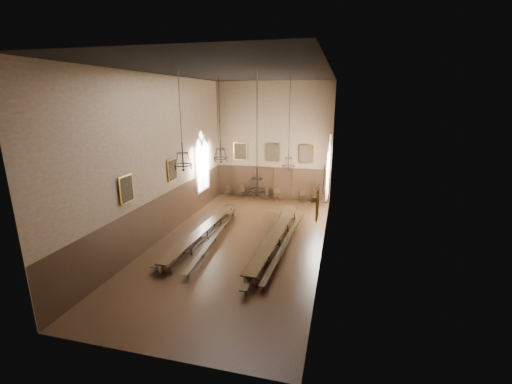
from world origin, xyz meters
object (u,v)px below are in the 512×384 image
at_px(bench_left_inner, 216,237).
at_px(chair_6, 303,199).
at_px(table_right, 276,239).
at_px(bench_left_outer, 197,234).
at_px(bench_right_inner, 267,241).
at_px(chair_0, 227,194).
at_px(chair_1, 241,194).
at_px(bench_right_outer, 286,244).
at_px(chandelier_back_left, 221,153).
at_px(chandelier_front_right, 257,182).
at_px(chair_4, 277,197).
at_px(chandelier_front_left, 183,159).
at_px(chair_7, 315,199).
at_px(chandelier_back_right, 288,159).
at_px(chair_2, 252,195).
at_px(chair_3, 265,196).
at_px(table_left, 204,233).

xyz_separation_m(bench_left_inner, chair_6, (3.90, 8.70, 0.01)).
bearing_deg(table_right, bench_left_outer, -179.71).
distance_m(bench_left_outer, bench_right_inner, 4.14).
relative_size(chair_0, chair_6, 0.96).
xyz_separation_m(bench_left_inner, chair_1, (-1.10, 8.72, 0.02)).
height_order(bench_right_outer, chandelier_back_left, chandelier_back_left).
bearing_deg(chandelier_front_right, chair_4, 96.18).
distance_m(chair_4, chandelier_front_left, 11.78).
distance_m(chair_6, chandelier_front_right, 12.20).
height_order(chair_7, chandelier_front_left, chandelier_front_left).
bearing_deg(bench_left_outer, chandelier_back_right, 29.64).
distance_m(chair_2, chandelier_back_right, 8.02).
bearing_deg(chair_4, chair_6, -13.64).
height_order(table_right, chair_3, chair_3).
relative_size(chair_2, chair_4, 0.89).
relative_size(table_left, chair_3, 9.52).
xyz_separation_m(bench_right_inner, chair_7, (1.84, 8.65, -0.01)).
bearing_deg(bench_left_outer, chair_1, 89.30).
bearing_deg(chandelier_back_right, bench_left_outer, -150.36).
relative_size(bench_right_outer, chandelier_back_left, 1.93).
distance_m(table_left, chair_1, 8.64).
bearing_deg(chandelier_front_left, bench_left_outer, 101.23).
height_order(chair_6, chandelier_front_right, chandelier_front_right).
distance_m(bench_right_outer, chair_7, 8.75).
xyz_separation_m(chair_0, chandelier_back_left, (1.75, -6.12, 4.33)).
height_order(table_right, chair_7, chair_7).
bearing_deg(chandelier_front_right, chandelier_back_right, 85.19).
bearing_deg(chandelier_back_right, chair_0, 135.18).
xyz_separation_m(chair_3, chandelier_back_right, (2.70, -5.79, 4.03)).
distance_m(chair_2, chair_7, 4.98).
distance_m(chair_0, chandelier_front_left, 11.60).
height_order(table_left, chair_1, chair_1).
bearing_deg(table_right, table_left, -178.46).
distance_m(chandelier_back_right, chandelier_front_left, 6.48).
xyz_separation_m(chair_0, chandelier_back_right, (5.81, -5.77, 4.06)).
distance_m(bench_left_inner, chair_6, 9.53).
distance_m(chair_7, chandelier_back_right, 7.16).
bearing_deg(chandelier_front_right, bench_left_outer, 145.41).
bearing_deg(chandelier_front_left, chair_3, 80.97).
xyz_separation_m(chandelier_front_left, chandelier_front_right, (3.89, -0.94, -0.66)).
distance_m(bench_right_outer, chair_3, 9.24).
relative_size(table_right, chair_3, 9.98).
xyz_separation_m(table_right, chandelier_front_left, (-4.20, -2.05, 4.57)).
distance_m(bench_right_outer, chair_4, 8.92).
relative_size(table_right, bench_left_inner, 1.05).
xyz_separation_m(chair_7, chandelier_back_left, (-5.26, -6.15, 4.29)).
bearing_deg(chandelier_back_left, bench_right_inner, -36.11).
height_order(chair_0, chair_7, chair_7).
bearing_deg(bench_left_outer, chair_6, 59.09).
bearing_deg(chair_6, chandelier_front_right, -110.10).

